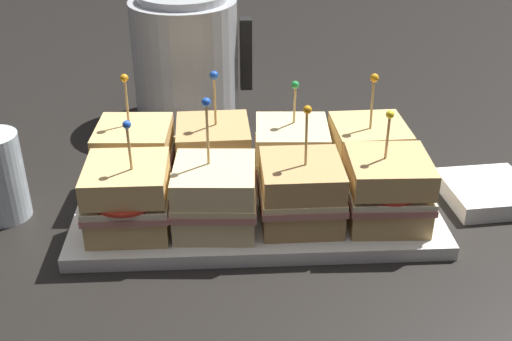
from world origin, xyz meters
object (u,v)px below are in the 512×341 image
Objects in this scene: sandwich_back_center_left at (214,154)px; sandwich_back_far_right at (368,151)px; sandwich_back_far_left at (135,156)px; sandwich_front_center_right at (301,192)px; sandwich_back_center_right at (291,153)px; kettle_steel at (186,58)px; sandwich_front_center_left at (215,196)px; napkin_stack at (487,192)px; serving_platter at (256,206)px; sandwich_front_far_right at (387,190)px; sandwich_front_far_left at (128,198)px.

sandwich_back_far_right is at bearing -0.16° from sandwich_back_center_left.
sandwich_back_center_left reaches higher than sandwich_back_far_left.
sandwich_front_center_right reaches higher than sandwich_back_center_right.
sandwich_back_far_left is 0.67× the size of kettle_steel.
sandwich_back_center_right is at bearing -60.21° from kettle_steel.
sandwich_back_far_right is at bearing 27.35° from sandwich_front_center_left.
sandwich_front_center_right is 1.30× the size of napkin_stack.
sandwich_back_center_right is at bearing 46.29° from serving_platter.
sandwich_back_center_right reaches higher than serving_platter.
sandwich_back_far_left is (-0.32, 0.11, 0.00)m from sandwich_front_far_right.
sandwich_front_center_left is 0.15m from sandwich_back_center_right.
sandwich_front_center_right is (0.10, 0.00, -0.00)m from sandwich_front_center_left.
sandwich_back_far_left reaches higher than sandwich_back_center_right.
sandwich_back_far_right is (0.31, -0.00, -0.00)m from sandwich_back_far_left.
sandwich_front_far_right is (0.31, 0.00, -0.00)m from sandwich_front_far_left.
napkin_stack is at bearing 10.51° from sandwich_front_center_left.
napkin_stack is (0.31, 0.01, 0.00)m from serving_platter.
kettle_steel is (0.05, 0.37, 0.04)m from sandwich_front_far_left.
sandwich_front_far_right is 0.91× the size of sandwich_back_center_left.
serving_platter is 2.98× the size of sandwich_front_center_right.
kettle_steel is at bearing 134.05° from sandwich_back_far_right.
sandwich_back_center_right is at bearing 179.76° from sandwich_back_far_right.
sandwich_back_center_left is 0.37m from napkin_stack.
sandwich_back_center_right is at bearing 171.38° from napkin_stack.
sandwich_front_far_left reaches higher than sandwich_back_center_right.
sandwich_front_far_right is at bearing -45.14° from sandwich_back_center_right.
kettle_steel is (-0.10, 0.32, 0.10)m from serving_platter.
sandwich_front_far_right is 0.63× the size of kettle_steel.
sandwich_front_center_right is at bearing -89.48° from sandwich_back_center_right.
napkin_stack reaches higher than serving_platter.
napkin_stack is at bearing -8.62° from sandwich_back_center_right.
sandwich_back_center_right is 0.10m from sandwich_back_far_right.
kettle_steel reaches higher than sandwich_back_far_left.
sandwich_back_center_left reaches higher than sandwich_front_far_left.
sandwich_back_far_left reaches higher than serving_platter.
sandwich_back_far_left is 0.99× the size of sandwich_back_far_right.
napkin_stack is (0.47, 0.07, -0.05)m from sandwich_front_far_left.
sandwich_front_far_left is 0.31m from sandwich_front_far_right.
sandwich_front_center_left is at bearing -88.89° from sandwich_back_center_left.
sandwich_front_far_left is 0.48m from napkin_stack.
sandwich_back_far_right is at bearing -0.10° from sandwich_back_far_left.
napkin_stack is (0.37, 0.07, -0.05)m from sandwich_front_center_left.
sandwich_front_far_right is at bearing -18.62° from sandwich_back_far_left.
sandwich_front_center_right and sandwich_back_far_left have the same top height.
sandwich_front_far_right is at bearing -55.25° from kettle_steel.
serving_platter is at bearing -44.46° from sandwich_back_center_left.
sandwich_back_center_right is (-0.00, 0.10, -0.00)m from sandwich_front_center_right.
sandwich_back_far_right is 1.30× the size of napkin_stack.
sandwich_back_center_right is 0.31m from kettle_steel.
sandwich_front_far_right is 0.33m from sandwich_back_far_left.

